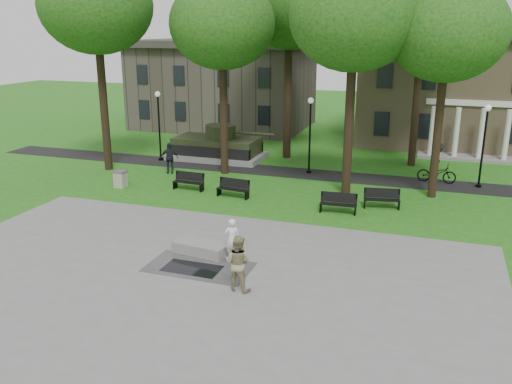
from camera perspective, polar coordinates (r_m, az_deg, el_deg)
ground at (r=23.38m, az=-2.75°, el=-5.15°), size 120.00×120.00×0.00m
plaza at (r=19.24m, az=-8.32°, el=-10.35°), size 22.00×16.00×0.02m
footpath at (r=34.26m, az=4.64°, el=1.99°), size 44.00×2.60×0.01m
building_right at (r=46.37m, az=21.56°, el=10.23°), size 17.00×12.00×8.60m
building_left at (r=50.64m, az=-3.39°, el=10.96°), size 15.00×10.00×7.20m
tree_0 at (r=35.40m, az=-16.51°, el=18.25°), size 6.80×6.80×12.97m
tree_1 at (r=33.11m, az=-3.57°, el=17.16°), size 6.20×6.20×11.63m
tree_2 at (r=29.00m, az=10.32°, el=17.70°), size 6.60×6.60×12.16m
tree_3 at (r=29.63m, az=19.51°, el=15.63°), size 6.00×6.00×11.19m
tree_4 at (r=37.54m, az=3.52°, el=19.30°), size 7.20×7.20×13.50m
tree_5 at (r=36.67m, az=17.27°, el=17.55°), size 6.40×6.40×12.44m
lamp_left at (r=37.60m, az=-10.19°, el=7.45°), size 0.36×0.36×4.73m
lamp_mid at (r=33.82m, az=5.71°, el=6.61°), size 0.36×0.36×4.73m
lamp_right at (r=33.05m, az=22.88°, el=5.13°), size 0.36×0.36×4.73m
tank_monument at (r=37.92m, az=-4.08°, el=4.77°), size 7.45×3.40×2.40m
puddle at (r=20.87m, az=-6.75°, el=-7.99°), size 2.20×1.20×0.00m
concrete_block at (r=22.13m, az=-5.78°, el=-5.85°), size 2.32×1.29×0.45m
skateboard at (r=21.31m, az=-2.22°, el=-7.25°), size 0.80×0.42×0.07m
skateboarder at (r=21.27m, az=-2.55°, el=-4.96°), size 0.73×0.68×1.67m
friend_watching at (r=18.77m, az=-1.92°, el=-7.48°), size 1.05×0.87×1.99m
pedestrian_walker at (r=34.45m, az=-9.12°, el=3.55°), size 1.22×0.80×1.93m
cyclist at (r=33.59m, az=18.54°, el=2.56°), size 2.24×1.28×2.38m
park_bench_0 at (r=30.77m, az=-7.08°, el=1.19°), size 1.82×0.62×1.00m
park_bench_1 at (r=29.22m, az=-2.39°, el=0.47°), size 1.84×0.71×1.00m
park_bench_2 at (r=26.99m, az=8.69°, el=-1.10°), size 1.82×0.61×1.00m
park_bench_3 at (r=28.13m, az=13.14°, el=-0.62°), size 1.85×0.83×1.00m
trash_bin at (r=31.98m, az=-14.06°, el=1.34°), size 0.68×0.68×0.96m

